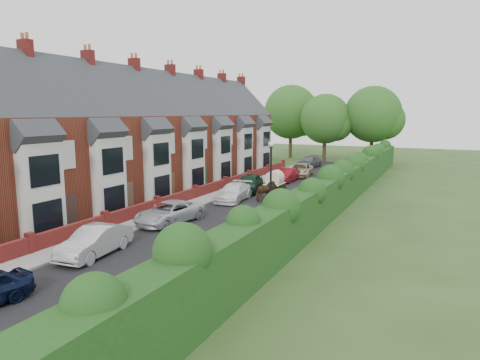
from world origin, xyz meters
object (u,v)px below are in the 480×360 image
(car_beige, at_px, (300,170))
(horse, at_px, (265,191))
(lamppost, at_px, (271,174))
(car_green, at_px, (249,183))
(car_silver_a, at_px, (95,241))
(car_silver_b, at_px, (169,212))
(car_red, at_px, (287,175))
(car_white, at_px, (233,192))
(car_grey, at_px, (309,162))
(horse_cart, at_px, (275,182))

(car_beige, relative_size, horse, 2.73)
(lamppost, relative_size, horse, 2.86)
(lamppost, bearing_deg, horse, 114.43)
(lamppost, xyz_separation_m, horse, (-3.45, 7.59, -2.54))
(car_green, height_order, car_beige, car_green)
(lamppost, relative_size, car_green, 1.13)
(lamppost, bearing_deg, car_silver_a, -127.33)
(car_silver_b, bearing_deg, car_red, 93.62)
(car_silver_a, distance_m, car_white, 14.32)
(car_beige, xyz_separation_m, horse, (1.59, -13.59, 0.08))
(car_silver_a, relative_size, car_grey, 0.90)
(car_silver_b, distance_m, car_white, 7.76)
(car_silver_b, height_order, car_white, car_silver_b)
(car_beige, height_order, horse_cart, horse_cart)
(car_white, distance_m, car_grey, 22.23)
(car_silver_b, bearing_deg, lamppost, 17.58)
(lamppost, xyz_separation_m, car_red, (-5.10, 17.23, -2.64))
(car_green, distance_m, car_red, 6.78)
(lamppost, bearing_deg, car_red, 106.50)
(car_silver_a, bearing_deg, car_grey, 84.33)
(car_green, bearing_deg, horse, -58.97)
(horse, bearing_deg, car_white, 39.11)
(car_grey, relative_size, horse, 2.63)
(car_silver_a, relative_size, car_silver_b, 0.88)
(car_green, bearing_deg, car_red, 69.20)
(lamppost, height_order, car_grey, lamppost)
(car_red, relative_size, horse, 2.23)
(car_silver_b, xyz_separation_m, car_grey, (-0.15, 29.96, 0.02))
(car_silver_a, xyz_separation_m, horse_cart, (2.44, 17.26, 0.53))
(car_beige, height_order, horse, horse)
(car_red, relative_size, car_beige, 0.82)
(car_silver_b, relative_size, car_beige, 0.98)
(car_grey, bearing_deg, horse_cart, -74.61)
(car_red, distance_m, horse_cart, 7.89)
(car_green, distance_m, horse_cart, 2.94)
(car_grey, bearing_deg, horse, -75.40)
(car_green, bearing_deg, car_silver_b, -102.11)
(car_white, xyz_separation_m, car_green, (-0.45, 3.93, 0.11))
(car_white, bearing_deg, car_grey, 85.82)
(car_grey, relative_size, horse_cart, 1.59)
(car_silver_b, bearing_deg, car_beige, 94.09)
(car_grey, bearing_deg, car_red, -76.93)
(car_silver_b, height_order, horse_cart, horse_cart)
(lamppost, height_order, horse, lamppost)
(car_beige, bearing_deg, horse, -91.92)
(car_white, xyz_separation_m, car_grey, (-0.68, 22.22, 0.02))
(horse_cart, bearing_deg, horse, -90.00)
(car_silver_a, height_order, car_red, car_silver_a)
(lamppost, height_order, car_silver_a, lamppost)
(car_red, bearing_deg, car_grey, 96.19)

